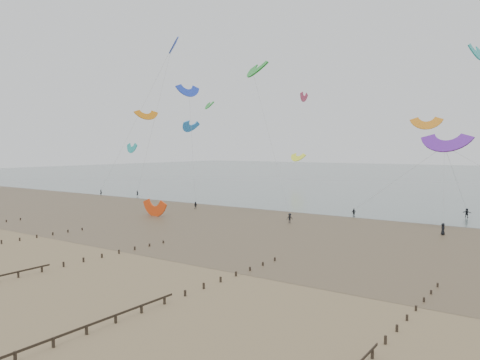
# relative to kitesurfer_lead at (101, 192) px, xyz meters

# --- Properties ---
(ground) EXTENTS (500.00, 500.00, 0.00)m
(ground) POSITION_rel_kitesurfer_lead_xyz_m (56.46, -49.70, -0.81)
(ground) COLOR brown
(ground) RESTS_ON ground
(sea_and_shore) EXTENTS (500.00, 665.00, 0.03)m
(sea_and_shore) POSITION_rel_kitesurfer_lead_xyz_m (52.39, -15.30, -0.80)
(sea_and_shore) COLOR #475654
(sea_and_shore) RESTS_ON ground
(kitesurfer_lead) EXTENTS (0.60, 0.41, 1.62)m
(kitesurfer_lead) POSITION_rel_kitesurfer_lead_xyz_m (0.00, 0.00, 0.00)
(kitesurfer_lead) COLOR black
(kitesurfer_lead) RESTS_ON ground
(kitesurfers) EXTENTS (100.69, 26.15, 1.83)m
(kitesurfers) POSITION_rel_kitesurfer_lead_xyz_m (78.03, -1.29, 0.06)
(kitesurfers) COLOR black
(kitesurfers) RESTS_ON ground
(grounded_kite) EXTENTS (6.92, 5.80, 3.41)m
(grounded_kite) POSITION_rel_kitesurfer_lead_xyz_m (40.72, -19.84, -0.81)
(grounded_kite) COLOR #E8400E
(grounded_kite) RESTS_ON ground
(kites_airborne) EXTENTS (231.56, 119.87, 34.78)m
(kites_airborne) POSITION_rel_kitesurfer_lead_xyz_m (52.18, 39.11, 20.32)
(kites_airborne) COLOR #138C20
(kites_airborne) RESTS_ON ground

